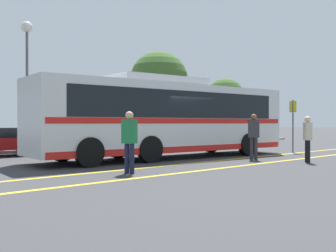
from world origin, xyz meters
The scene contains 14 objects.
ground_plane centered at (0.00, 0.00, 0.00)m, with size 220.00×220.00×0.00m, color #38383A.
lane_strip_0 centered at (-0.32, -2.05, 0.00)m, with size 0.20×31.60×0.01m, color gold.
lane_strip_1 centered at (-0.32, -3.80, 0.00)m, with size 0.20×31.60×0.01m, color gold.
curb_strip centered at (-0.32, 6.99, 0.07)m, with size 39.60×0.36×0.15m, color #99999E.
transit_bus centered at (-0.33, 0.16, 1.74)m, with size 12.06×3.50×3.35m.
parked_car_2 centered at (-0.46, 5.71, 0.69)m, with size 4.34×2.28×1.36m.
parked_car_3 centered at (5.62, 5.39, 0.73)m, with size 4.18×1.91×1.44m.
pedestrian_0 centered at (1.63, -2.79, 1.05)m, with size 0.45×0.46×1.83m.
pedestrian_1 centered at (-4.55, -2.90, 1.04)m, with size 0.37×0.47×1.81m.
pedestrian_2 centered at (2.25, -4.75, 0.98)m, with size 0.45×0.45×1.72m.
bus_stop_sign centered at (6.26, -1.78, 1.64)m, with size 0.07×0.40×2.61m.
street_lamp centered at (-2.97, 8.48, 5.32)m, with size 0.59×0.59×6.89m.
tree_0 centered at (8.87, 11.52, 4.84)m, with size 4.59×4.59×7.14m.
tree_2 centered at (14.95, 9.83, 3.67)m, with size 3.28×3.28×5.32m.
Camera 1 is at (-11.31, -12.15, 1.48)m, focal length 42.00 mm.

